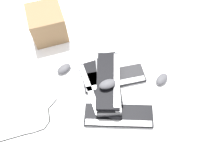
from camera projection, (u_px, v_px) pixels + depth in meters
ground_plane at (103, 93)px, 1.51m from camera, size 3.20×3.20×0.00m
keyboard_0 at (114, 78)px, 1.56m from camera, size 0.39×0.44×0.03m
keyboard_1 at (97, 87)px, 1.52m from camera, size 0.41×0.42×0.03m
keyboard_2 at (119, 116)px, 1.41m from camera, size 0.32×0.46×0.03m
keyboard_3 at (108, 78)px, 1.52m from camera, size 0.45×0.36×0.03m
keyboard_4 at (109, 85)px, 1.46m from camera, size 0.46×0.34×0.03m
keyboard_5 at (109, 80)px, 1.44m from camera, size 0.46×0.33×0.03m
mouse_0 at (162, 79)px, 1.55m from camera, size 0.12×0.09×0.04m
mouse_1 at (108, 84)px, 1.39m from camera, size 0.13×0.12×0.04m
mouse_2 at (64, 69)px, 1.59m from camera, size 0.13×0.10×0.04m
mouse_3 at (114, 114)px, 1.37m from camera, size 0.08×0.12×0.04m
cable_0 at (34, 125)px, 1.38m from camera, size 0.41×0.21×0.01m
cardboard_box at (47, 23)px, 1.71m from camera, size 0.39×0.39×0.22m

